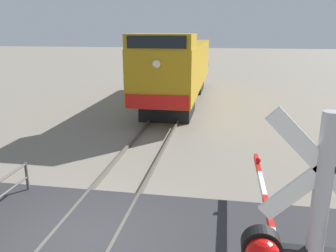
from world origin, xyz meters
name	(u,v)px	position (x,y,z in m)	size (l,w,h in m)	color
ground_plane	(81,245)	(0.00, 0.00, 0.00)	(160.00, 160.00, 0.00)	gray
rail_track_left	(50,239)	(-0.72, 0.00, 0.07)	(0.08, 80.00, 0.15)	#59544C
rail_track_right	(112,245)	(0.72, 0.00, 0.07)	(0.08, 80.00, 0.15)	#59544C
road_surface	(81,242)	(0.00, 0.00, 0.07)	(36.00, 4.58, 0.14)	#2D2D30
locomotive	(178,68)	(0.00, 15.31, 2.17)	(3.00, 14.31, 4.29)	black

